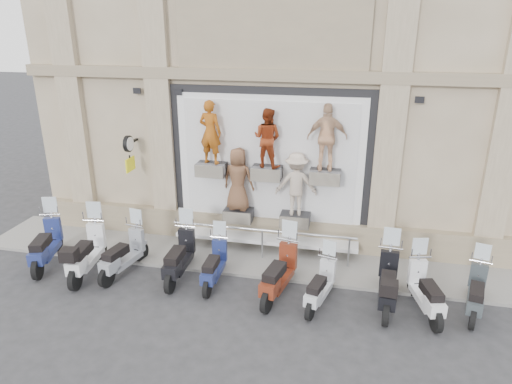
% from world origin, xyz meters
% --- Properties ---
extents(ground, '(90.00, 90.00, 0.00)m').
position_xyz_m(ground, '(0.00, 0.00, 0.00)').
color(ground, '#2D2D2F').
rests_on(ground, ground).
extents(sidewalk, '(16.00, 2.20, 0.08)m').
position_xyz_m(sidewalk, '(0.00, 2.10, 0.04)').
color(sidewalk, gray).
rests_on(sidewalk, ground).
extents(building, '(14.00, 8.60, 12.00)m').
position_xyz_m(building, '(0.00, 7.00, 6.00)').
color(building, tan).
rests_on(building, ground).
extents(shop_vitrine, '(5.60, 0.83, 4.30)m').
position_xyz_m(shop_vitrine, '(0.08, 2.74, 2.39)').
color(shop_vitrine, black).
rests_on(shop_vitrine, ground).
extents(guard_rail, '(5.06, 0.10, 0.93)m').
position_xyz_m(guard_rail, '(0.00, 2.00, 0.47)').
color(guard_rail, '#9EA0A5').
rests_on(guard_rail, ground).
extents(clock_sign_bracket, '(0.10, 0.80, 1.02)m').
position_xyz_m(clock_sign_bracket, '(-3.90, 2.47, 2.80)').
color(clock_sign_bracket, black).
rests_on(clock_sign_bracket, ground).
extents(scooter_a, '(1.16, 2.15, 1.67)m').
position_xyz_m(scooter_a, '(-5.56, 0.57, 0.84)').
color(scooter_a, navy).
rests_on(scooter_a, ground).
extents(scooter_b, '(0.89, 2.18, 1.72)m').
position_xyz_m(scooter_b, '(-4.24, 0.37, 0.86)').
color(scooter_b, white).
rests_on(scooter_b, ground).
extents(scooter_c, '(0.90, 1.99, 1.56)m').
position_xyz_m(scooter_c, '(-3.33, 0.57, 0.78)').
color(scooter_c, gray).
rests_on(scooter_c, ground).
extents(scooter_d, '(0.65, 2.02, 1.63)m').
position_xyz_m(scooter_d, '(-1.86, 0.70, 0.81)').
color(scooter_d, black).
rests_on(scooter_d, ground).
extents(scooter_e, '(0.55, 1.77, 1.43)m').
position_xyz_m(scooter_e, '(-0.92, 0.60, 0.72)').
color(scooter_e, navy).
rests_on(scooter_e, ground).
extents(scooter_f, '(0.99, 2.12, 1.66)m').
position_xyz_m(scooter_f, '(0.72, 0.41, 0.83)').
color(scooter_f, maroon).
rests_on(scooter_f, ground).
extents(scooter_g, '(0.90, 1.78, 1.39)m').
position_xyz_m(scooter_g, '(1.70, 0.21, 0.69)').
color(scooter_g, '#BABDC2').
rests_on(scooter_g, ground).
extents(scooter_h, '(0.73, 2.07, 1.66)m').
position_xyz_m(scooter_h, '(3.20, 0.51, 0.83)').
color(scooter_h, black).
rests_on(scooter_h, ground).
extents(scooter_i, '(0.98, 1.96, 1.53)m').
position_xyz_m(scooter_i, '(4.01, 0.43, 0.76)').
color(scooter_i, white).
rests_on(scooter_i, ground).
extents(scooter_j, '(0.94, 1.85, 1.44)m').
position_xyz_m(scooter_j, '(5.10, 0.64, 0.72)').
color(scooter_j, '#30373B').
rests_on(scooter_j, ground).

